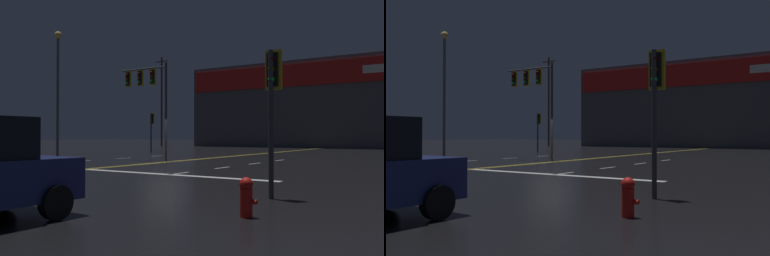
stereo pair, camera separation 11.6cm
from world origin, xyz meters
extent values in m
plane|color=black|center=(0.00, 0.00, 0.00)|extent=(200.00, 200.00, 0.00)
cube|color=gold|center=(-0.15, 0.00, 0.00)|extent=(0.12, 60.00, 0.01)
cube|color=gold|center=(0.15, 0.00, 0.00)|extent=(0.12, 60.00, 0.01)
cube|color=silver|center=(-4.80, -5.40, 0.00)|extent=(0.12, 1.40, 0.01)
cube|color=silver|center=(-4.80, -1.80, 0.00)|extent=(0.12, 1.40, 0.01)
cube|color=silver|center=(-4.80, 1.80, 0.00)|extent=(0.12, 1.40, 0.01)
cube|color=silver|center=(-4.80, 5.40, 0.00)|extent=(0.12, 1.40, 0.01)
cube|color=silver|center=(4.80, -5.40, 0.00)|extent=(0.12, 1.40, 0.01)
cube|color=silver|center=(4.80, -1.80, 0.00)|extent=(0.12, 1.40, 0.01)
cube|color=silver|center=(4.80, 1.80, 0.00)|extent=(0.12, 1.40, 0.01)
cube|color=silver|center=(4.80, 5.40, 0.00)|extent=(0.12, 1.40, 0.01)
cube|color=silver|center=(4.80, -6.02, 0.00)|extent=(9.21, 0.40, 0.01)
cylinder|color=#38383D|center=(-0.55, 0.89, 2.95)|extent=(0.14, 0.14, 5.91)
cylinder|color=#38383D|center=(-2.29, 0.89, 5.66)|extent=(3.48, 0.10, 0.10)
cube|color=black|center=(-1.55, 0.89, 5.12)|extent=(0.28, 0.24, 0.84)
cube|color=gold|center=(-1.55, 0.89, 5.12)|extent=(0.42, 0.08, 0.99)
sphere|color=#500705|center=(-1.55, 0.73, 5.37)|extent=(0.17, 0.17, 0.17)
sphere|color=#543707|center=(-1.55, 0.73, 5.12)|extent=(0.17, 0.17, 0.17)
sphere|color=green|center=(-1.55, 0.73, 4.87)|extent=(0.17, 0.17, 0.17)
cube|color=black|center=(-2.54, 0.89, 5.12)|extent=(0.28, 0.24, 0.84)
cube|color=gold|center=(-2.54, 0.89, 5.12)|extent=(0.42, 0.08, 0.99)
sphere|color=#500705|center=(-2.54, 0.73, 5.37)|extent=(0.17, 0.17, 0.17)
sphere|color=#543707|center=(-2.54, 0.73, 5.12)|extent=(0.17, 0.17, 0.17)
sphere|color=green|center=(-2.54, 0.73, 4.87)|extent=(0.17, 0.17, 0.17)
cube|color=black|center=(-3.54, 0.89, 5.12)|extent=(0.28, 0.24, 0.84)
cube|color=gold|center=(-3.54, 0.89, 5.12)|extent=(0.42, 0.08, 0.99)
sphere|color=#500705|center=(-3.54, 0.73, 5.37)|extent=(0.17, 0.17, 0.17)
sphere|color=#543707|center=(-3.54, 0.73, 5.12)|extent=(0.17, 0.17, 0.17)
sphere|color=green|center=(-3.54, 0.73, 4.87)|extent=(0.17, 0.17, 0.17)
cylinder|color=#38383D|center=(10.63, -9.78, 1.82)|extent=(0.13, 0.13, 3.65)
cube|color=black|center=(10.63, -9.60, 3.18)|extent=(0.28, 0.24, 0.84)
cube|color=gold|center=(10.63, -9.60, 3.18)|extent=(0.42, 0.08, 0.99)
sphere|color=#500705|center=(10.63, -9.76, 3.43)|extent=(0.17, 0.17, 0.17)
sphere|color=#543707|center=(10.63, -9.76, 3.18)|extent=(0.17, 0.17, 0.17)
sphere|color=green|center=(10.63, -9.76, 2.92)|extent=(0.17, 0.17, 0.17)
cylinder|color=#38383D|center=(-9.65, 10.79, 1.76)|extent=(0.13, 0.13, 3.53)
cube|color=black|center=(-9.65, 10.97, 3.06)|extent=(0.28, 0.24, 0.84)
cube|color=gold|center=(-9.65, 10.97, 3.06)|extent=(0.42, 0.08, 0.99)
sphere|color=#500705|center=(-9.65, 10.81, 3.31)|extent=(0.17, 0.17, 0.17)
sphere|color=#543707|center=(-9.65, 10.81, 3.06)|extent=(0.17, 0.17, 0.17)
sphere|color=green|center=(-9.65, 10.81, 2.81)|extent=(0.17, 0.17, 0.17)
cylinder|color=#59595E|center=(-11.34, 1.71, 4.47)|extent=(0.20, 0.20, 8.94)
sphere|color=#F4C666|center=(-11.34, 1.71, 9.11)|extent=(0.56, 0.56, 0.56)
cylinder|color=red|center=(11.16, -12.23, 0.28)|extent=(0.24, 0.24, 0.55)
sphere|color=red|center=(11.16, -12.23, 0.63)|extent=(0.26, 0.26, 0.26)
cylinder|color=red|center=(11.33, -12.23, 0.30)|extent=(0.10, 0.09, 0.09)
cylinder|color=black|center=(6.56, -14.33, 0.32)|extent=(0.24, 0.65, 0.64)
cylinder|color=black|center=(8.36, -14.39, 0.32)|extent=(0.24, 0.65, 0.64)
cube|color=#4C4C51|center=(0.00, 35.54, 5.36)|extent=(35.64, 10.00, 10.71)
cube|color=red|center=(0.00, 30.44, 8.84)|extent=(34.93, 0.20, 2.68)
cube|color=white|center=(6.24, 30.39, 8.84)|extent=(3.20, 0.16, 0.90)
cylinder|color=#4C3828|center=(-22.51, 29.20, 6.37)|extent=(0.26, 0.26, 12.73)
cube|color=#4C3828|center=(-22.51, 29.20, 12.13)|extent=(2.20, 0.12, 0.12)
camera|label=1|loc=(14.75, -19.57, 1.55)|focal=40.00mm
camera|label=2|loc=(14.84, -19.51, 1.55)|focal=40.00mm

